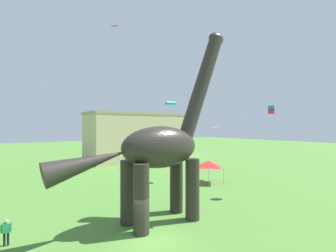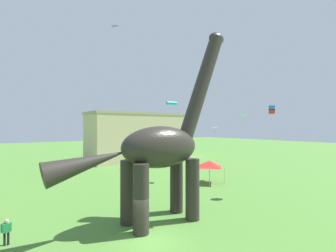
{
  "view_description": "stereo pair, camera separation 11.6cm",
  "coord_description": "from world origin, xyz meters",
  "px_view_note": "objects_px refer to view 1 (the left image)",
  "views": [
    {
      "loc": [
        -8.4,
        -13.94,
        7.46
      ],
      "look_at": [
        3.2,
        2.69,
        7.54
      ],
      "focal_mm": 26.34,
      "sensor_mm": 36.0,
      "label": 1
    },
    {
      "loc": [
        -8.31,
        -14.01,
        7.46
      ],
      "look_at": [
        3.2,
        2.69,
        7.54
      ],
      "focal_mm": 26.34,
      "sensor_mm": 36.0,
      "label": 2
    }
  ],
  "objects_px": {
    "person_near_flyer": "(178,179)",
    "kite_mid_right": "(214,89)",
    "kite_mid_center": "(215,128)",
    "kite_drifting": "(244,115)",
    "person_vendor_side": "(6,230)",
    "festival_canopy_tent": "(209,164)",
    "dinosaur_sculpture": "(160,147)",
    "kite_far_right": "(115,26)",
    "kite_near_low": "(170,103)",
    "kite_far_left": "(271,110)"
  },
  "relations": [
    {
      "from": "kite_far_left",
      "to": "kite_drifting",
      "type": "bearing_deg",
      "value": 57.82
    },
    {
      "from": "person_vendor_side",
      "to": "kite_mid_center",
      "type": "xyz_separation_m",
      "value": [
        13.98,
        -4.39,
        6.4
      ]
    },
    {
      "from": "kite_far_right",
      "to": "kite_far_left",
      "type": "height_order",
      "value": "kite_far_right"
    },
    {
      "from": "kite_far_right",
      "to": "kite_mid_right",
      "type": "distance_m",
      "value": 16.45
    },
    {
      "from": "kite_mid_right",
      "to": "kite_far_right",
      "type": "bearing_deg",
      "value": -176.33
    },
    {
      "from": "kite_far_left",
      "to": "person_near_flyer",
      "type": "bearing_deg",
      "value": 125.42
    },
    {
      "from": "festival_canopy_tent",
      "to": "kite_mid_right",
      "type": "xyz_separation_m",
      "value": [
        2.39,
        1.37,
        10.3
      ]
    },
    {
      "from": "person_vendor_side",
      "to": "kite_far_right",
      "type": "height_order",
      "value": "kite_far_right"
    },
    {
      "from": "dinosaur_sculpture",
      "to": "kite_mid_right",
      "type": "xyz_separation_m",
      "value": [
        15.09,
        8.9,
        6.97
      ]
    },
    {
      "from": "dinosaur_sculpture",
      "to": "kite_far_right",
      "type": "bearing_deg",
      "value": 90.82
    },
    {
      "from": "kite_mid_center",
      "to": "kite_drifting",
      "type": "height_order",
      "value": "kite_drifting"
    },
    {
      "from": "person_near_flyer",
      "to": "festival_canopy_tent",
      "type": "relative_size",
      "value": 0.48
    },
    {
      "from": "person_vendor_side",
      "to": "festival_canopy_tent",
      "type": "bearing_deg",
      "value": -111.55
    },
    {
      "from": "kite_mid_right",
      "to": "kite_mid_center",
      "type": "bearing_deg",
      "value": -135.35
    },
    {
      "from": "person_vendor_side",
      "to": "festival_canopy_tent",
      "type": "relative_size",
      "value": 0.52
    },
    {
      "from": "kite_drifting",
      "to": "kite_mid_right",
      "type": "bearing_deg",
      "value": 152.18
    },
    {
      "from": "kite_far_left",
      "to": "person_vendor_side",
      "type": "bearing_deg",
      "value": 173.62
    },
    {
      "from": "kite_far_right",
      "to": "kite_drifting",
      "type": "bearing_deg",
      "value": -3.13
    },
    {
      "from": "kite_mid_center",
      "to": "kite_mid_right",
      "type": "xyz_separation_m",
      "value": [
        11.16,
        11.02,
        5.45
      ]
    },
    {
      "from": "kite_near_low",
      "to": "person_near_flyer",
      "type": "bearing_deg",
      "value": -121.74
    },
    {
      "from": "person_near_flyer",
      "to": "kite_far_right",
      "type": "xyz_separation_m",
      "value": [
        -8.65,
        -0.44,
        17.07
      ]
    },
    {
      "from": "kite_near_low",
      "to": "kite_far_left",
      "type": "bearing_deg",
      "value": -95.35
    },
    {
      "from": "person_vendor_side",
      "to": "kite_mid_right",
      "type": "distance_m",
      "value": 28.57
    },
    {
      "from": "kite_mid_center",
      "to": "kite_drifting",
      "type": "bearing_deg",
      "value": 30.71
    },
    {
      "from": "kite_near_low",
      "to": "festival_canopy_tent",
      "type": "bearing_deg",
      "value": -104.87
    },
    {
      "from": "festival_canopy_tent",
      "to": "kite_near_low",
      "type": "height_order",
      "value": "kite_near_low"
    },
    {
      "from": "kite_far_right",
      "to": "kite_mid_right",
      "type": "bearing_deg",
      "value": 3.67
    },
    {
      "from": "kite_mid_right",
      "to": "kite_far_left",
      "type": "xyz_separation_m",
      "value": [
        -0.68,
        -9.37,
        -3.48
      ]
    },
    {
      "from": "person_near_flyer",
      "to": "kite_mid_right",
      "type": "bearing_deg",
      "value": -142.02
    },
    {
      "from": "person_near_flyer",
      "to": "kite_mid_center",
      "type": "relative_size",
      "value": 1.88
    },
    {
      "from": "kite_mid_right",
      "to": "person_vendor_side",
      "type": "bearing_deg",
      "value": -165.22
    },
    {
      "from": "kite_mid_right",
      "to": "kite_far_left",
      "type": "height_order",
      "value": "kite_mid_right"
    },
    {
      "from": "person_near_flyer",
      "to": "kite_mid_center",
      "type": "xyz_separation_m",
      "value": [
        -4.21,
        -10.47,
        6.48
      ]
    },
    {
      "from": "kite_mid_center",
      "to": "kite_mid_right",
      "type": "relative_size",
      "value": 0.68
    },
    {
      "from": "person_vendor_side",
      "to": "person_near_flyer",
      "type": "bearing_deg",
      "value": -106.11
    },
    {
      "from": "kite_far_left",
      "to": "festival_canopy_tent",
      "type": "bearing_deg",
      "value": 102.07
    },
    {
      "from": "person_near_flyer",
      "to": "kite_mid_right",
      "type": "distance_m",
      "value": 13.82
    },
    {
      "from": "person_near_flyer",
      "to": "kite_near_low",
      "type": "relative_size",
      "value": 0.7
    },
    {
      "from": "kite_mid_center",
      "to": "kite_drifting",
      "type": "xyz_separation_m",
      "value": [
        15.08,
        8.95,
        1.73
      ]
    },
    {
      "from": "kite_drifting",
      "to": "kite_mid_center",
      "type": "bearing_deg",
      "value": -149.29
    },
    {
      "from": "festival_canopy_tent",
      "to": "kite_drifting",
      "type": "xyz_separation_m",
      "value": [
        6.31,
        -0.7,
        6.59
      ]
    },
    {
      "from": "kite_near_low",
      "to": "kite_far_left",
      "type": "xyz_separation_m",
      "value": [
        -2.09,
        -22.32,
        -2.62
      ]
    },
    {
      "from": "festival_canopy_tent",
      "to": "kite_near_low",
      "type": "bearing_deg",
      "value": 75.13
    },
    {
      "from": "kite_near_low",
      "to": "kite_mid_right",
      "type": "height_order",
      "value": "kite_mid_right"
    },
    {
      "from": "festival_canopy_tent",
      "to": "kite_mid_center",
      "type": "relative_size",
      "value": 3.91
    },
    {
      "from": "person_near_flyer",
      "to": "kite_near_low",
      "type": "xyz_separation_m",
      "value": [
        8.36,
        13.51,
        11.07
      ]
    },
    {
      "from": "kite_far_right",
      "to": "person_near_flyer",
      "type": "bearing_deg",
      "value": 2.94
    },
    {
      "from": "kite_mid_center",
      "to": "kite_drifting",
      "type": "relative_size",
      "value": 0.55
    },
    {
      "from": "kite_near_low",
      "to": "kite_mid_center",
      "type": "relative_size",
      "value": 2.68
    },
    {
      "from": "person_vendor_side",
      "to": "kite_far_right",
      "type": "distance_m",
      "value": 20.29
    }
  ]
}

